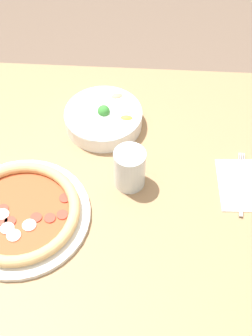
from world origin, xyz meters
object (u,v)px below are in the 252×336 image
Objects in this scene: bowl at (104,117)px; glass at (130,170)px; pizza at (19,213)px; fork at (241,184)px.

glass reaches higher than bowl.
bowl is at bearing 61.78° from pizza.
fork is (0.51, 0.12, -0.01)m from pizza.
glass is (-0.27, -0.01, 0.05)m from fork.
pizza is 1.68× the size of fork.
glass is (0.24, 0.11, 0.03)m from pizza.
fork is 0.27m from glass.
bowl reaches higher than fork.
pizza is at bearing -155.06° from glass.
glass is (0.08, -0.19, 0.02)m from bowl.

